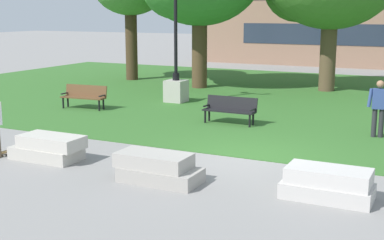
% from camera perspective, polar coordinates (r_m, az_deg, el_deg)
% --- Properties ---
extents(ground_plane, '(140.00, 140.00, 0.00)m').
position_cam_1_polar(ground_plane, '(13.83, 5.68, -4.14)').
color(ground_plane, gray).
extents(grass_lawn, '(40.00, 20.00, 0.02)m').
position_cam_1_polar(grass_lawn, '(23.26, 14.36, 1.98)').
color(grass_lawn, '#336628').
rests_on(grass_lawn, ground).
extents(concrete_block_center, '(1.92, 0.90, 0.64)m').
position_cam_1_polar(concrete_block_center, '(14.11, -15.04, -2.89)').
color(concrete_block_center, '#B2ADA3').
rests_on(concrete_block_center, ground).
extents(concrete_block_left, '(1.90, 0.90, 0.64)m').
position_cam_1_polar(concrete_block_left, '(11.91, -3.71, -5.15)').
color(concrete_block_left, '#9E9991').
rests_on(concrete_block_left, ground).
extents(concrete_block_right, '(1.80, 0.90, 0.64)m').
position_cam_1_polar(concrete_block_right, '(11.16, 14.27, -6.65)').
color(concrete_block_right, '#BCB7B2').
rests_on(concrete_block_right, ground).
extents(skateboard, '(0.30, 1.03, 0.14)m').
position_cam_1_polar(skateboard, '(14.99, -19.03, -3.16)').
color(skateboard, olive).
rests_on(skateboard, ground).
extents(park_bench_near_left, '(1.81, 0.55, 0.90)m').
position_cam_1_polar(park_bench_near_left, '(17.91, 4.10, 1.25)').
color(park_bench_near_left, black).
rests_on(park_bench_near_left, grass_lawn).
extents(park_bench_far_left, '(1.84, 0.70, 0.90)m').
position_cam_1_polar(park_bench_far_left, '(21.09, -11.41, 2.61)').
color(park_bench_far_left, brown).
rests_on(park_bench_far_left, grass_lawn).
extents(lamp_post_left, '(1.32, 0.80, 4.78)m').
position_cam_1_polar(lamp_post_left, '(22.19, -1.72, 4.46)').
color(lamp_post_left, '#ADA89E').
rests_on(lamp_post_left, grass_lawn).
extents(person_bystander_near_lawn, '(0.68, 0.30, 1.71)m').
position_cam_1_polar(person_bystander_near_lawn, '(16.79, 19.31, 1.48)').
color(person_bystander_near_lawn, '#28282D').
rests_on(person_bystander_near_lawn, grass_lawn).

